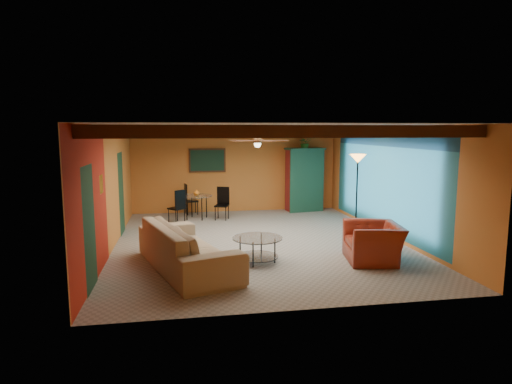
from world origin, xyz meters
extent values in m
cube|color=gray|center=(0.00, 0.00, 0.00)|extent=(6.50, 8.00, 0.01)
cube|color=silver|center=(0.00, 0.00, 2.70)|extent=(6.50, 8.00, 0.01)
cube|color=#C46F2D|center=(0.00, 4.00, 1.35)|extent=(6.50, 0.02, 2.70)
cube|color=#A62112|center=(-3.25, 0.00, 1.35)|extent=(0.02, 8.00, 2.70)
cube|color=#287274|center=(3.25, 0.00, 1.35)|extent=(0.02, 8.00, 2.70)
imported|color=#8F795C|center=(-1.66, -1.76, 0.43)|extent=(1.99, 3.15, 0.86)
imported|color=maroon|center=(2.01, -1.91, 0.38)|extent=(1.21, 1.33, 0.76)
cube|color=maroon|center=(2.20, 3.70, 0.99)|extent=(1.19, 0.72, 1.97)
cube|color=black|center=(-0.90, 3.96, 1.65)|extent=(1.05, 0.03, 0.65)
imported|color=#26661E|center=(2.20, 3.70, 2.20)|extent=(0.51, 0.48, 0.46)
imported|color=orange|center=(-1.29, 2.94, 1.05)|extent=(0.22, 0.22, 0.19)
camera|label=1|loc=(-1.76, -9.89, 2.61)|focal=30.81mm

